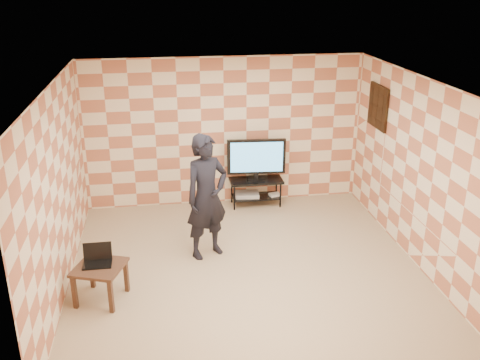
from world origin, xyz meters
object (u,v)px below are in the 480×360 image
object	(u,v)px
tv_stand	(256,186)
side_table	(100,272)
person	(207,197)
tv	(256,158)

from	to	relation	value
tv_stand	side_table	world-z (taller)	same
tv_stand	side_table	size ratio (longest dim) A/B	1.27
side_table	person	distance (m)	1.88
tv_stand	person	world-z (taller)	person
tv_stand	tv	bearing A→B (deg)	-85.69
person	side_table	bearing A→B (deg)	-172.83
tv	person	distance (m)	2.02
tv	side_table	distance (m)	3.77
side_table	person	bearing A→B (deg)	33.95
tv_stand	side_table	bearing A→B (deg)	-133.05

